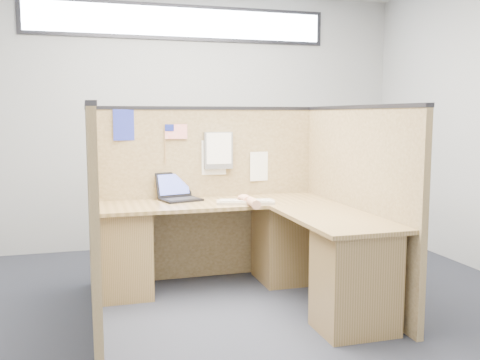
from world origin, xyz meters
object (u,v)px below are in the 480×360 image
object	(u,v)px
keyboard	(246,202)
mouse	(244,200)
l_desk	(250,251)
laptop	(180,193)

from	to	relation	value
keyboard	mouse	distance (m)	0.03
l_desk	laptop	xyz separation A→B (m)	(-0.45, 0.59, 0.39)
laptop	keyboard	xyz separation A→B (m)	(0.48, -0.36, -0.04)
keyboard	l_desk	bearing A→B (deg)	-83.92
laptop	keyboard	bearing A→B (deg)	-52.92
l_desk	laptop	distance (m)	0.84
keyboard	mouse	world-z (taller)	mouse
laptop	l_desk	bearing A→B (deg)	-68.73
keyboard	mouse	xyz separation A→B (m)	(-0.01, 0.03, 0.01)
l_desk	laptop	world-z (taller)	laptop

